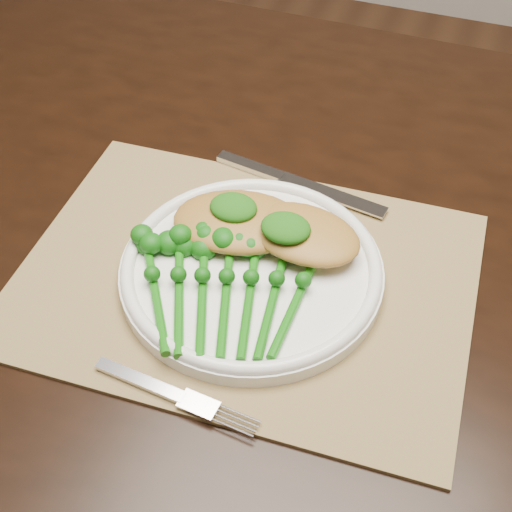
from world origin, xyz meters
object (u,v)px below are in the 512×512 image
(dining_table, at_px, (289,401))
(broccolini_bundle, at_px, (226,299))
(dinner_plate, at_px, (251,269))
(chicken_fillet_left, at_px, (238,222))
(placemat, at_px, (245,279))

(dining_table, distance_m, broccolini_bundle, 0.43)
(dinner_plate, bearing_deg, chicken_fillet_left, 125.05)
(dining_table, distance_m, chicken_fillet_left, 0.41)
(chicken_fillet_left, bearing_deg, dinner_plate, -67.90)
(dinner_plate, bearing_deg, broccolini_bundle, -97.76)
(dining_table, bearing_deg, chicken_fillet_left, -131.92)
(placemat, bearing_deg, dinner_plate, 23.99)
(dinner_plate, distance_m, chicken_fillet_left, 0.06)
(broccolini_bundle, bearing_deg, dining_table, 62.59)
(chicken_fillet_left, xyz_separation_m, broccolini_bundle, (0.02, -0.10, -0.01))
(dining_table, xyz_separation_m, broccolini_bundle, (-0.03, -0.15, 0.40))
(dining_table, xyz_separation_m, dinner_plate, (-0.02, -0.10, 0.39))
(placemat, relative_size, broccolini_bundle, 2.14)
(chicken_fillet_left, bearing_deg, dining_table, 34.44)
(dining_table, distance_m, placemat, 0.39)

